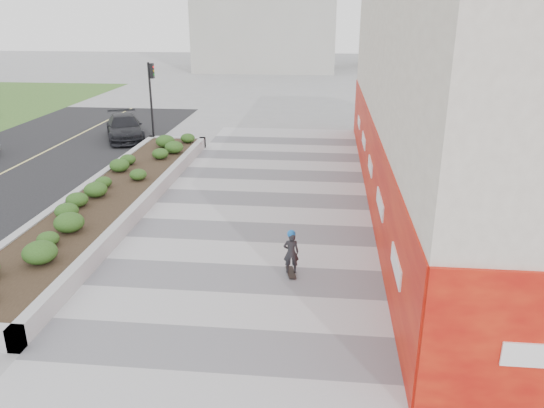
{
  "coord_description": "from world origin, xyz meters",
  "views": [
    {
      "loc": [
        2.26,
        -10.83,
        6.87
      ],
      "look_at": [
        0.67,
        4.74,
        1.1
      ],
      "focal_mm": 35.0,
      "sensor_mm": 36.0,
      "label": 1
    }
  ],
  "objects_px": {
    "skateboarder": "(291,252)",
    "car_dark": "(125,127)",
    "planter": "(113,194)",
    "traffic_signal_near": "(151,89)"
  },
  "relations": [
    {
      "from": "skateboarder",
      "to": "car_dark",
      "type": "relative_size",
      "value": 0.29
    },
    {
      "from": "skateboarder",
      "to": "planter",
      "type": "bearing_deg",
      "value": 132.8
    },
    {
      "from": "planter",
      "to": "skateboarder",
      "type": "bearing_deg",
      "value": -34.73
    },
    {
      "from": "skateboarder",
      "to": "car_dark",
      "type": "bearing_deg",
      "value": 111.82
    },
    {
      "from": "planter",
      "to": "car_dark",
      "type": "bearing_deg",
      "value": 108.12
    },
    {
      "from": "planter",
      "to": "traffic_signal_near",
      "type": "relative_size",
      "value": 4.29
    },
    {
      "from": "car_dark",
      "to": "planter",
      "type": "bearing_deg",
      "value": -96.1
    },
    {
      "from": "car_dark",
      "to": "traffic_signal_near",
      "type": "bearing_deg",
      "value": -18.69
    },
    {
      "from": "planter",
      "to": "skateboarder",
      "type": "distance_m",
      "value": 8.47
    },
    {
      "from": "car_dark",
      "to": "skateboarder",
      "type": "bearing_deg",
      "value": -79.93
    }
  ]
}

